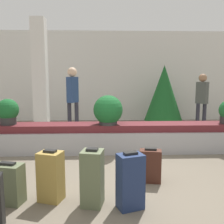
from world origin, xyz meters
TOP-DOWN VIEW (x-y plane):
  - ground_plane at (0.00, 0.00)m, footprint 18.00×18.00m
  - back_wall at (0.00, 5.51)m, footprint 18.00×0.06m
  - carousel at (0.00, 1.64)m, footprint 6.86×0.70m
  - pillar at (-1.97, 3.60)m, footprint 0.38×0.38m
  - suitcase_0 at (-0.32, -0.67)m, footprint 0.30×0.31m
  - suitcase_1 at (0.52, -0.01)m, footprint 0.35×0.23m
  - suitcase_3 at (0.14, -0.76)m, footprint 0.35×0.30m
  - suitcase_4 at (-0.86, -0.53)m, footprint 0.34×0.31m
  - suitcase_5 at (-1.37, -0.59)m, footprint 0.40×0.29m
  - potted_plant_0 at (-2.18, 1.62)m, footprint 0.46×0.46m
  - potted_plant_2 at (-0.08, 1.54)m, footprint 0.61×0.61m
  - traveler_0 at (-1.03, 3.30)m, footprint 0.32×0.37m
  - traveler_1 at (2.73, 3.65)m, footprint 0.34×0.36m
  - decorated_tree at (1.76, 4.35)m, footprint 1.22×1.22m

SIDE VIEW (x-z plane):
  - ground_plane at x=0.00m, z-range 0.00..0.00m
  - suitcase_1 at x=0.52m, z-range -0.01..0.51m
  - suitcase_5 at x=-1.37m, z-range -0.01..0.52m
  - carousel at x=0.00m, z-range -0.02..0.58m
  - suitcase_4 at x=-0.86m, z-range -0.01..0.66m
  - suitcase_3 at x=0.14m, z-range -0.01..0.69m
  - suitcase_0 at x=-0.32m, z-range -0.01..0.71m
  - potted_plant_0 at x=-2.18m, z-range 0.60..1.14m
  - potted_plant_2 at x=-0.08m, z-range 0.58..1.19m
  - traveler_1 at x=2.73m, z-range 0.16..1.84m
  - decorated_tree at x=1.76m, z-range 0.09..2.05m
  - traveler_0 at x=-1.03m, z-range 0.20..2.05m
  - back_wall at x=0.00m, z-range 0.00..3.20m
  - pillar at x=-1.97m, z-range 0.00..3.20m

